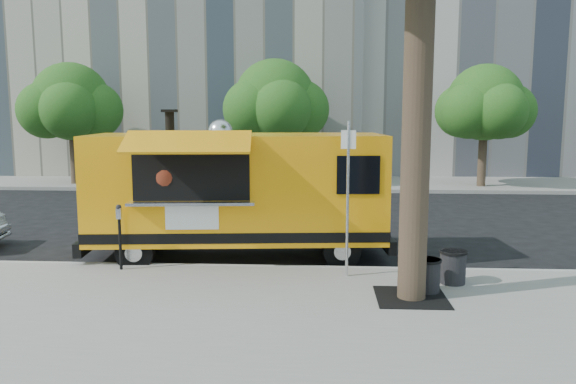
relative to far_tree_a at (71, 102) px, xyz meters
name	(u,v)px	position (x,y,z in m)	size (l,w,h in m)	color
ground	(274,261)	(10.00, -12.30, -3.78)	(120.00, 120.00, 0.00)	black
sidewalk	(252,325)	(10.00, -16.30, -3.70)	(60.00, 6.00, 0.15)	gray
curb	(270,269)	(10.00, -13.23, -3.70)	(60.00, 0.14, 0.16)	#999993
far_sidewalk	(298,183)	(10.00, 1.20, -3.70)	(60.00, 5.00, 0.15)	gray
tree_well	(411,297)	(12.60, -15.10, -3.62)	(1.20, 1.20, 0.02)	black
far_tree_a	(71,102)	(0.00, 0.00, 0.00)	(3.42, 3.42, 5.36)	#33261C
far_tree_b	(275,101)	(9.00, 0.40, 0.06)	(3.60, 3.60, 5.50)	#33261C
far_tree_c	(485,103)	(18.00, 0.10, -0.06)	(3.24, 3.24, 5.21)	#33261C
sign_post	(348,190)	(11.55, -13.85, -1.93)	(0.28, 0.06, 3.00)	silver
parking_meter	(120,229)	(7.00, -13.65, -2.79)	(0.11, 0.11, 1.33)	black
food_truck	(237,190)	(9.16, -12.13, -2.20)	(6.95, 3.59, 3.35)	#FB9E0D
trash_bin_left	(427,274)	(12.92, -14.76, -3.31)	(0.50, 0.50, 0.60)	black
trash_bin_right	(453,266)	(13.50, -14.20, -3.30)	(0.51, 0.51, 0.62)	black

